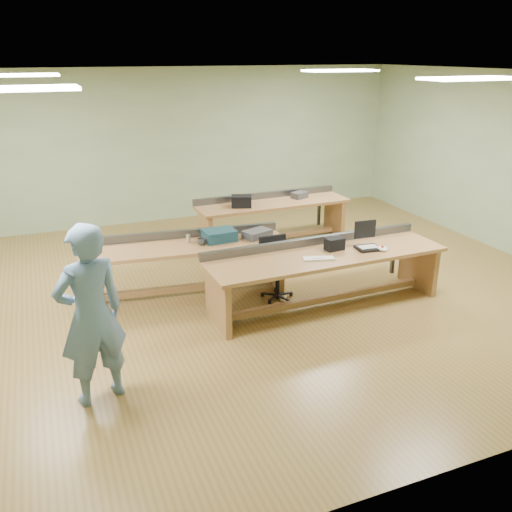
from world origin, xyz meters
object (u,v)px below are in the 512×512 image
at_px(workbench_front, 325,266).
at_px(mug, 201,242).
at_px(workbench_back, 272,212).
at_px(person, 91,316).
at_px(laptop_base, 368,248).
at_px(drinks_can, 188,239).
at_px(camera_bag, 334,244).
at_px(parts_bin_teal, 219,235).
at_px(workbench_mid, 185,257).
at_px(task_chair, 276,276).
at_px(parts_bin_grey, 257,234).

relative_size(workbench_front, mug, 27.87).
bearing_deg(workbench_back, person, -134.45).
height_order(laptop_base, drinks_can, drinks_can).
bearing_deg(workbench_front, mug, 145.85).
height_order(person, drinks_can, person).
distance_m(workbench_back, mug, 2.53).
height_order(camera_bag, parts_bin_teal, camera_bag).
bearing_deg(mug, camera_bag, -28.31).
relative_size(camera_bag, parts_bin_teal, 0.56).
height_order(workbench_mid, task_chair, task_chair).
xyz_separation_m(workbench_mid, parts_bin_grey, (1.05, -0.10, 0.25)).
bearing_deg(workbench_front, task_chair, 137.25).
distance_m(parts_bin_teal, parts_bin_grey, 0.55).
bearing_deg(person, parts_bin_grey, -158.10).
xyz_separation_m(camera_bag, drinks_can, (-1.75, 1.04, -0.03)).
height_order(laptop_base, parts_bin_grey, parts_bin_grey).
distance_m(workbench_mid, workbench_back, 2.60).
xyz_separation_m(laptop_base, camera_bag, (-0.44, 0.16, 0.07)).
xyz_separation_m(camera_bag, task_chair, (-0.68, 0.39, -0.51)).
distance_m(workbench_back, task_chair, 2.40).
xyz_separation_m(laptop_base, task_chair, (-1.12, 0.54, -0.45)).
xyz_separation_m(workbench_mid, drinks_can, (0.07, 0.05, 0.25)).
bearing_deg(person, workbench_front, -177.83).
relative_size(camera_bag, mug, 2.07).
distance_m(workbench_mid, laptop_base, 2.54).
bearing_deg(workbench_front, workbench_mid, 146.38).
height_order(camera_bag, mug, camera_bag).
relative_size(parts_bin_teal, mug, 3.74).
xyz_separation_m(mug, drinks_can, (-0.14, 0.17, 0.01)).
bearing_deg(camera_bag, workbench_mid, 146.72).
height_order(workbench_mid, mug, workbench_mid).
distance_m(workbench_mid, person, 2.61).
height_order(workbench_mid, parts_bin_teal, parts_bin_teal).
bearing_deg(workbench_front, person, -162.26).
xyz_separation_m(workbench_back, task_chair, (-0.90, -2.21, -0.23)).
relative_size(workbench_back, task_chair, 3.19).
bearing_deg(workbench_mid, camera_bag, -22.15).
distance_m(parts_bin_grey, drinks_can, 0.99).
height_order(task_chair, drinks_can, task_chair).
distance_m(workbench_front, parts_bin_grey, 1.15).
relative_size(camera_bag, parts_bin_grey, 0.63).
distance_m(camera_bag, parts_bin_teal, 1.63).
bearing_deg(drinks_can, mug, -50.40).
relative_size(workbench_mid, parts_bin_teal, 6.54).
bearing_deg(workbench_back, workbench_front, -99.53).
distance_m(person, parts_bin_grey, 3.23).
distance_m(person, camera_bag, 3.49).
distance_m(workbench_mid, drinks_can, 0.27).
xyz_separation_m(workbench_mid, workbench_back, (2.04, 1.62, -0.00)).
bearing_deg(drinks_can, parts_bin_teal, -10.96).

